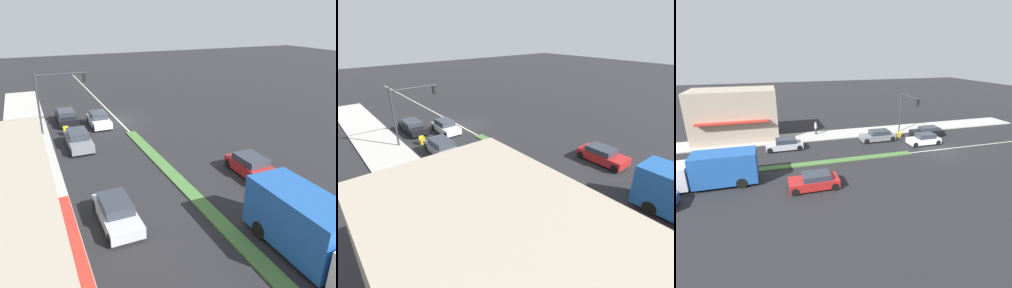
# 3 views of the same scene
# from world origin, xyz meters

# --- Properties ---
(ground_plane) EXTENTS (160.00, 160.00, 0.00)m
(ground_plane) POSITION_xyz_m (0.00, 18.00, 0.00)
(ground_plane) COLOR #232326
(sidewalk_right) EXTENTS (4.00, 73.00, 0.12)m
(sidewalk_right) POSITION_xyz_m (9.00, 18.50, 0.06)
(sidewalk_right) COLOR #B2AFA8
(sidewalk_right) RESTS_ON ground
(lane_marking_center) EXTENTS (0.16, 60.00, 0.01)m
(lane_marking_center) POSITION_xyz_m (0.00, 0.00, 0.00)
(lane_marking_center) COLOR beige
(lane_marking_center) RESTS_ON ground
(traffic_signal_main) EXTENTS (4.59, 0.34, 5.60)m
(traffic_signal_main) POSITION_xyz_m (6.12, 1.39, 3.90)
(traffic_signal_main) COLOR #333338
(traffic_signal_main) RESTS_ON sidewalk_right
(pedestrian) EXTENTS (0.34, 0.34, 1.71)m
(pedestrian) POSITION_xyz_m (9.67, 12.83, 1.02)
(pedestrian) COLOR #282D42
(pedestrian) RESTS_ON sidewalk_right
(warning_aframe_sign) EXTENTS (0.45, 0.53, 0.84)m
(warning_aframe_sign) POSITION_xyz_m (5.55, 2.40, 0.43)
(warning_aframe_sign) COLOR yellow
(warning_aframe_sign) RESTS_ON ground
(suv_grey) EXTENTS (1.82, 4.39, 1.40)m
(suv_grey) POSITION_xyz_m (5.00, 5.70, 0.67)
(suv_grey) COLOR slate
(suv_grey) RESTS_ON ground
(van_white) EXTENTS (1.76, 3.92, 1.35)m
(van_white) POSITION_xyz_m (2.20, 0.80, 0.64)
(van_white) COLOR silver
(van_white) RESTS_ON ground
(suv_black) EXTENTS (1.86, 4.38, 1.29)m
(suv_black) POSITION_xyz_m (5.00, -1.47, 0.64)
(suv_black) COLOR black
(suv_black) RESTS_ON ground
(sedan_silver) EXTENTS (1.77, 4.16, 1.33)m
(sedan_silver) POSITION_xyz_m (5.00, 17.31, 0.64)
(sedan_silver) COLOR #B7BABF
(sedan_silver) RESTS_ON ground
(hatchback_red) EXTENTS (1.87, 4.08, 1.32)m
(hatchback_red) POSITION_xyz_m (-5.00, 15.64, 0.64)
(hatchback_red) COLOR #AD1E1E
(hatchback_red) RESTS_ON ground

